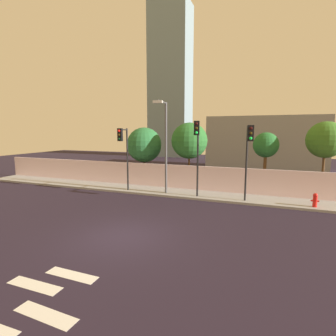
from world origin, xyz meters
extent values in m
plane|color=black|center=(0.00, 0.00, 0.00)|extent=(80.00, 80.00, 0.00)
cube|color=#959595|center=(0.00, 8.20, 0.07)|extent=(36.00, 2.40, 0.15)
cube|color=silver|center=(0.00, 9.49, 1.05)|extent=(36.00, 0.18, 1.80)
cube|color=silver|center=(0.73, -4.95, 0.00)|extent=(1.82, 0.52, 0.01)
cube|color=silver|center=(-0.57, -4.10, 0.00)|extent=(1.80, 0.45, 0.01)
cube|color=silver|center=(0.06, -3.25, 0.00)|extent=(1.80, 0.46, 0.01)
cylinder|color=black|center=(1.31, 7.55, 2.66)|extent=(0.12, 0.12, 5.03)
cylinder|color=black|center=(1.37, 7.13, 5.08)|extent=(0.20, 0.85, 0.08)
cube|color=black|center=(1.43, 6.71, 4.73)|extent=(0.36, 0.25, 0.90)
sphere|color=black|center=(1.45, 6.60, 5.00)|extent=(0.18, 0.18, 0.18)
sphere|color=#33260A|center=(1.45, 6.60, 4.72)|extent=(0.18, 0.18, 0.18)
sphere|color=#19F24C|center=(1.45, 6.60, 4.44)|extent=(0.18, 0.18, 0.18)
cylinder|color=black|center=(4.44, 7.55, 2.51)|extent=(0.12, 0.12, 4.72)
cylinder|color=black|center=(4.58, 6.81, 4.77)|extent=(0.35, 1.49, 0.08)
cube|color=black|center=(4.72, 6.07, 4.42)|extent=(0.37, 0.26, 0.90)
sphere|color=black|center=(4.74, 5.95, 4.69)|extent=(0.18, 0.18, 0.18)
sphere|color=#33260A|center=(4.74, 5.95, 4.41)|extent=(0.18, 0.18, 0.18)
sphere|color=#19F24C|center=(4.74, 5.95, 4.13)|extent=(0.18, 0.18, 0.18)
cylinder|color=black|center=(-4.04, 7.55, 2.44)|extent=(0.12, 0.12, 4.58)
cylinder|color=black|center=(-4.07, 7.12, 4.63)|extent=(0.14, 0.86, 0.08)
cube|color=black|center=(-4.10, 6.70, 4.28)|extent=(0.35, 0.22, 0.90)
sphere|color=red|center=(-4.11, 6.58, 4.55)|extent=(0.18, 0.18, 0.18)
sphere|color=#33260A|center=(-4.11, 6.58, 4.27)|extent=(0.18, 0.18, 0.18)
sphere|color=black|center=(-4.11, 6.58, 3.99)|extent=(0.18, 0.18, 0.18)
cylinder|color=#4C4C51|center=(-1.04, 7.75, 3.32)|extent=(0.16, 0.16, 6.33)
cylinder|color=#4C4C51|center=(-0.95, 6.82, 6.43)|extent=(0.29, 1.88, 0.10)
cube|color=beige|center=(-0.85, 5.88, 6.33)|extent=(0.62, 0.30, 0.16)
cylinder|color=red|center=(8.38, 7.53, 0.47)|extent=(0.24, 0.24, 0.65)
sphere|color=red|center=(8.38, 7.53, 0.84)|extent=(0.26, 0.26, 0.26)
cylinder|color=red|center=(8.21, 7.53, 0.51)|extent=(0.10, 0.09, 0.09)
cylinder|color=red|center=(8.55, 7.53, 0.51)|extent=(0.10, 0.09, 0.09)
cylinder|color=brown|center=(-4.29, 10.89, 1.27)|extent=(0.23, 0.23, 2.53)
sphere|color=#276B37|center=(-4.29, 10.89, 3.35)|extent=(2.98, 2.98, 2.98)
cylinder|color=brown|center=(-0.27, 10.89, 1.48)|extent=(0.14, 0.14, 2.97)
sphere|color=#296B2C|center=(-0.27, 10.89, 3.76)|extent=(2.90, 2.90, 2.90)
cylinder|color=brown|center=(5.50, 10.89, 1.52)|extent=(0.23, 0.23, 3.04)
sphere|color=#24672D|center=(5.50, 10.89, 3.54)|extent=(1.82, 1.82, 1.82)
cylinder|color=brown|center=(9.23, 10.89, 1.64)|extent=(0.17, 0.17, 3.29)
sphere|color=#3C7224|center=(9.23, 10.89, 3.96)|extent=(2.46, 2.46, 2.46)
cube|color=gray|center=(5.20, 23.49, 3.09)|extent=(12.67, 6.00, 6.17)
cube|color=gray|center=(-11.13, 35.49, 13.02)|extent=(6.85, 5.00, 26.05)
camera|label=1|loc=(5.73, -9.42, 4.56)|focal=28.08mm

